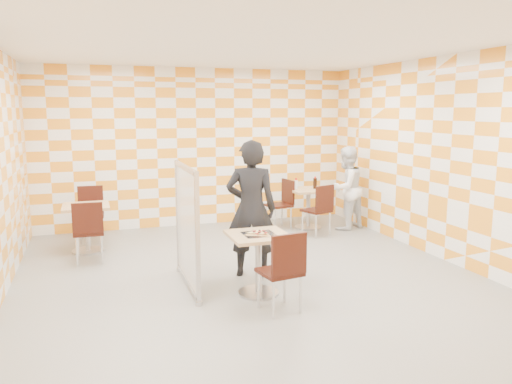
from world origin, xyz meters
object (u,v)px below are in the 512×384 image
(partition, at_px, (187,226))
(sport_bottle, at_px, (296,184))
(chair_second_front, at_px, (320,206))
(chair_empty_near, at_px, (88,227))
(chair_second_side, at_px, (283,200))
(man_white, at_px, (346,188))
(empty_table, at_px, (87,220))
(second_table, at_px, (308,202))
(soda_bottle, at_px, (315,183))
(chair_main_front, at_px, (284,266))
(main_table, at_px, (258,253))
(man_dark, at_px, (251,209))
(chair_empty_far, at_px, (91,209))

(partition, xyz_separation_m, sport_bottle, (2.56, 2.56, 0.05))
(chair_second_front, bearing_deg, chair_empty_near, -174.11)
(chair_second_side, relative_size, man_white, 0.60)
(empty_table, height_order, chair_second_front, chair_second_front)
(sport_bottle, bearing_deg, man_white, -25.20)
(second_table, relative_size, chair_second_front, 0.81)
(empty_table, height_order, soda_bottle, soda_bottle)
(empty_table, relative_size, chair_main_front, 0.81)
(main_table, distance_m, chair_second_front, 3.01)
(second_table, relative_size, chair_empty_near, 0.81)
(chair_second_side, xyz_separation_m, man_dark, (-1.40, -2.39, 0.37))
(main_table, xyz_separation_m, sport_bottle, (1.79, 3.08, 0.33))
(chair_second_front, relative_size, sport_bottle, 4.62)
(chair_empty_far, bearing_deg, main_table, -60.43)
(main_table, relative_size, chair_second_side, 0.81)
(chair_empty_near, bearing_deg, partition, -49.96)
(second_table, distance_m, chair_main_front, 4.10)
(main_table, xyz_separation_m, man_dark, (0.13, 0.70, 0.41))
(chair_second_front, bearing_deg, empty_table, 175.79)
(sport_bottle, bearing_deg, chair_second_front, -79.75)
(empty_table, bearing_deg, soda_bottle, 5.07)
(chair_second_front, bearing_deg, soda_bottle, 73.00)
(second_table, height_order, man_white, man_white)
(chair_empty_far, xyz_separation_m, man_dark, (2.03, -2.65, 0.37))
(man_dark, distance_m, soda_bottle, 3.01)
(partition, bearing_deg, main_table, -33.73)
(second_table, xyz_separation_m, chair_main_front, (-1.93, -3.62, 0.04))
(chair_empty_far, bearing_deg, man_white, -8.39)
(man_white, bearing_deg, chair_empty_far, -30.24)
(sport_bottle, bearing_deg, chair_second_side, 177.65)
(main_table, distance_m, chair_empty_near, 2.72)
(empty_table, height_order, sport_bottle, sport_bottle)
(chair_second_side, height_order, chair_empty_near, same)
(chair_empty_far, height_order, sport_bottle, sport_bottle)
(main_table, height_order, empty_table, same)
(man_dark, height_order, sport_bottle, man_dark)
(chair_empty_far, height_order, partition, partition)
(chair_second_side, bearing_deg, chair_second_front, -63.08)
(second_table, height_order, man_dark, man_dark)
(man_dark, bearing_deg, main_table, 100.96)
(second_table, distance_m, empty_table, 3.98)
(main_table, xyz_separation_m, soda_bottle, (2.13, 2.96, 0.34))
(man_white, distance_m, soda_bottle, 0.58)
(second_table, distance_m, man_dark, 2.96)
(man_white, xyz_separation_m, soda_bottle, (-0.51, 0.28, 0.08))
(chair_second_side, bearing_deg, chair_empty_far, 175.65)
(second_table, relative_size, partition, 0.48)
(main_table, height_order, chair_second_side, chair_second_side)
(chair_main_front, relative_size, chair_empty_far, 1.00)
(sport_bottle, bearing_deg, man_dark, -124.86)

